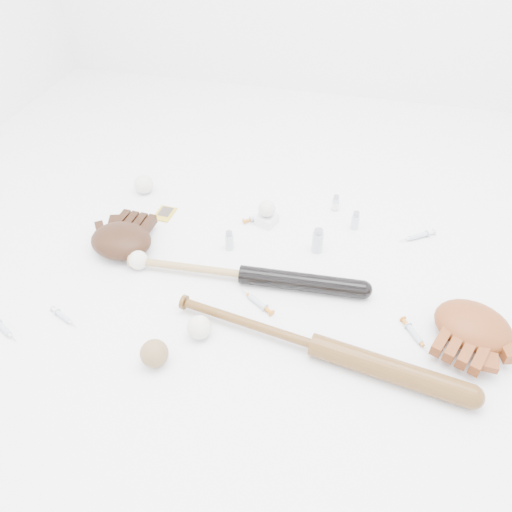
% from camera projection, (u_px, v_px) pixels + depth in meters
% --- Properties ---
extents(bat_dark, '(0.83, 0.11, 0.06)m').
position_uv_depth(bat_dark, '(243.00, 274.00, 1.63)').
color(bat_dark, black).
rests_on(bat_dark, ground).
extents(bat_wood, '(0.90, 0.21, 0.07)m').
position_uv_depth(bat_wood, '(315.00, 345.00, 1.42)').
color(bat_wood, brown).
rests_on(bat_wood, ground).
extents(glove_dark, '(0.27, 0.27, 0.09)m').
position_uv_depth(glove_dark, '(121.00, 240.00, 1.74)').
color(glove_dark, black).
rests_on(glove_dark, ground).
extents(glove_tan, '(0.35, 0.35, 0.10)m').
position_uv_depth(glove_tan, '(473.00, 326.00, 1.45)').
color(glove_tan, brown).
rests_on(glove_tan, ground).
extents(trading_card, '(0.07, 0.10, 0.01)m').
position_uv_depth(trading_card, '(165.00, 214.00, 1.92)').
color(trading_card, gold).
rests_on(trading_card, ground).
extents(pedestal, '(0.09, 0.09, 0.04)m').
position_uv_depth(pedestal, '(267.00, 219.00, 1.87)').
color(pedestal, white).
rests_on(pedestal, ground).
extents(baseball_on_pedestal, '(0.06, 0.06, 0.06)m').
position_uv_depth(baseball_on_pedestal, '(267.00, 208.00, 1.84)').
color(baseball_on_pedestal, silver).
rests_on(baseball_on_pedestal, pedestal).
extents(baseball_left, '(0.07, 0.07, 0.07)m').
position_uv_depth(baseball_left, '(138.00, 260.00, 1.68)').
color(baseball_left, silver).
rests_on(baseball_left, ground).
extents(baseball_upper, '(0.08, 0.08, 0.08)m').
position_uv_depth(baseball_upper, '(144.00, 184.00, 2.01)').
color(baseball_upper, silver).
rests_on(baseball_upper, ground).
extents(baseball_mid, '(0.07, 0.07, 0.07)m').
position_uv_depth(baseball_mid, '(199.00, 327.00, 1.46)').
color(baseball_mid, silver).
rests_on(baseball_mid, ground).
extents(baseball_aged, '(0.08, 0.08, 0.08)m').
position_uv_depth(baseball_aged, '(154.00, 353.00, 1.39)').
color(baseball_aged, olive).
rests_on(baseball_aged, ground).
extents(syringe_0, '(0.14, 0.09, 0.02)m').
position_uv_depth(syringe_0, '(3.00, 329.00, 1.49)').
color(syringe_0, '#ADBCC6').
rests_on(syringe_0, ground).
extents(syringe_1, '(0.15, 0.11, 0.02)m').
position_uv_depth(syringe_1, '(257.00, 302.00, 1.57)').
color(syringe_1, '#ADBCC6').
rests_on(syringe_1, ground).
extents(syringe_2, '(0.14, 0.11, 0.02)m').
position_uv_depth(syringe_2, '(259.00, 217.00, 1.90)').
color(syringe_2, '#ADBCC6').
rests_on(syringe_2, ground).
extents(syringe_3, '(0.11, 0.14, 0.02)m').
position_uv_depth(syringe_3, '(414.00, 334.00, 1.48)').
color(syringe_3, '#ADBCC6').
rests_on(syringe_3, ground).
extents(syringe_4, '(0.15, 0.12, 0.02)m').
position_uv_depth(syringe_4, '(418.00, 236.00, 1.81)').
color(syringe_4, '#ADBCC6').
rests_on(syringe_4, ground).
extents(syringe_5, '(0.13, 0.08, 0.02)m').
position_uv_depth(syringe_5, '(63.00, 317.00, 1.53)').
color(syringe_5, '#ADBCC6').
rests_on(syringe_5, ground).
extents(vial_0, '(0.03, 0.03, 0.07)m').
position_uv_depth(vial_0, '(355.00, 220.00, 1.84)').
color(vial_0, silver).
rests_on(vial_0, ground).
extents(vial_1, '(0.03, 0.03, 0.07)m').
position_uv_depth(vial_1, '(336.00, 203.00, 1.92)').
color(vial_1, silver).
rests_on(vial_1, ground).
extents(vial_2, '(0.03, 0.03, 0.08)m').
position_uv_depth(vial_2, '(229.00, 240.00, 1.75)').
color(vial_2, silver).
rests_on(vial_2, ground).
extents(vial_3, '(0.04, 0.04, 0.09)m').
position_uv_depth(vial_3, '(318.00, 241.00, 1.74)').
color(vial_3, silver).
rests_on(vial_3, ground).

